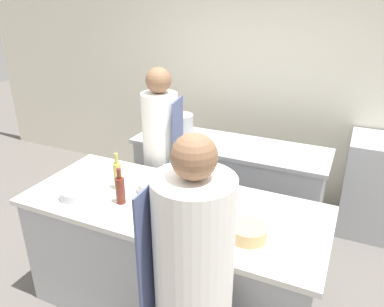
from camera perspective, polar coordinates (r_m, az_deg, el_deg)
The scene contains 14 objects.
ground_plane at distance 3.29m, azimuth -2.75°, elevation -21.65°, with size 16.00×16.00×0.00m, color #605B56.
wall_back at distance 4.41m, azimuth 9.91°, elevation 11.08°, with size 8.00×0.06×2.80m.
prep_counter at distance 2.97m, azimuth -2.93°, elevation -15.28°, with size 2.19×0.91×0.93m.
pass_counter at distance 3.92m, azimuth 5.46°, elevation -4.87°, with size 1.94×0.63×0.93m.
chef_at_prep_near at distance 2.06m, azimuth 0.16°, elevation -20.88°, with size 0.41×0.40×1.78m.
chef_at_stove at distance 3.48m, azimuth -4.64°, elevation -1.00°, with size 0.36×0.34×1.74m.
bottle_olive_oil at distance 2.69m, azimuth -3.07°, elevation -4.74°, with size 0.08×0.08×0.30m.
bottle_vinegar at distance 2.89m, azimuth -11.26°, elevation -3.22°, with size 0.06×0.06×0.29m.
bottle_wine at distance 2.70m, azimuth -10.88°, elevation -5.41°, with size 0.07×0.07×0.27m.
bottle_cooking_oil at distance 2.80m, azimuth -2.68°, elevation -4.41°, with size 0.08×0.08×0.21m.
bowl_mixing_large at distance 2.85m, azimuth -6.15°, elevation -5.03°, with size 0.21×0.21×0.08m.
bowl_prep_small at distance 2.36m, azimuth 8.61°, elevation -11.78°, with size 0.23×0.23×0.09m.
bowl_ceramic_blue at distance 2.88m, azimuth -17.30°, elevation -5.80°, with size 0.23×0.23×0.07m.
stockpot at distance 3.93m, azimuth -1.75°, elevation 4.46°, with size 0.26×0.26×0.21m.
Camera 1 is at (1.10, -2.03, 2.34)m, focal length 35.00 mm.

